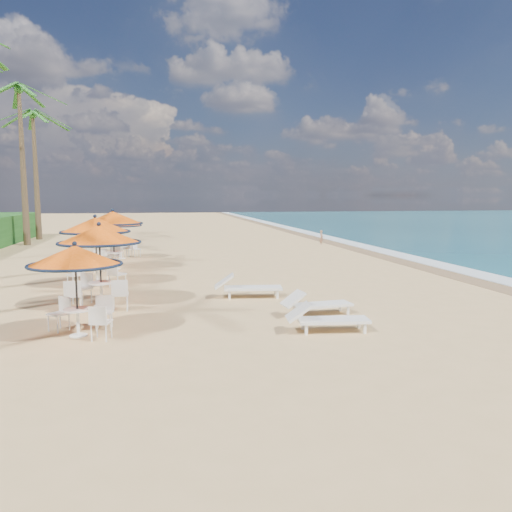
% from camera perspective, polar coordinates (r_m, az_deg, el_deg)
% --- Properties ---
extents(ground, '(160.00, 160.00, 0.00)m').
position_cam_1_polar(ground, '(11.78, 4.32, -8.35)').
color(ground, tan).
rests_on(ground, ground).
extents(foam_strip, '(1.20, 140.00, 0.04)m').
position_cam_1_polar(foam_strip, '(24.52, 19.10, -0.71)').
color(foam_strip, white).
rests_on(foam_strip, ground).
extents(wetsand_band, '(1.40, 140.00, 0.02)m').
position_cam_1_polar(wetsand_band, '(24.08, 17.26, -0.77)').
color(wetsand_band, olive).
rests_on(wetsand_band, ground).
extents(station_0, '(2.03, 2.03, 2.11)m').
position_cam_1_polar(station_0, '(11.60, -19.76, -1.18)').
color(station_0, black).
rests_on(station_0, ground).
extents(station_1, '(2.28, 2.28, 2.38)m').
position_cam_1_polar(station_1, '(14.45, -17.61, 1.20)').
color(station_1, black).
rests_on(station_1, ground).
extents(station_2, '(2.36, 2.36, 2.46)m').
position_cam_1_polar(station_2, '(17.97, -17.83, 2.44)').
color(station_2, black).
rests_on(station_2, ground).
extents(station_3, '(2.45, 2.45, 2.55)m').
position_cam_1_polar(station_3, '(21.67, -16.20, 3.40)').
color(station_3, black).
rests_on(station_3, ground).
extents(station_4, '(2.06, 2.06, 2.15)m').
position_cam_1_polar(station_4, '(25.42, -15.10, 3.25)').
color(station_4, black).
rests_on(station_4, ground).
extents(lounger_near, '(1.95, 0.81, 0.68)m').
position_cam_1_polar(lounger_near, '(11.57, 7.87, -7.05)').
color(lounger_near, white).
rests_on(lounger_near, ground).
extents(lounger_mid, '(1.91, 0.76, 0.67)m').
position_cam_1_polar(lounger_mid, '(13.11, 6.71, -5.39)').
color(lounger_mid, white).
rests_on(lounger_mid, ground).
extents(lounger_far, '(2.12, 0.92, 0.74)m').
position_cam_1_polar(lounger_far, '(15.25, -1.15, -3.48)').
color(lounger_far, white).
rests_on(lounger_far, ground).
extents(palm_6, '(5.00, 5.00, 9.78)m').
position_cam_1_polar(palm_6, '(34.87, -25.44, 15.94)').
color(palm_6, brown).
rests_on(palm_6, ground).
extents(palm_7, '(5.00, 5.00, 8.92)m').
position_cam_1_polar(palm_7, '(38.81, -24.12, 13.80)').
color(palm_7, brown).
rests_on(palm_7, ground).
extents(person, '(0.28, 0.38, 0.97)m').
position_cam_1_polar(person, '(31.79, 7.50, 2.16)').
color(person, '#97664D').
rests_on(person, ground).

